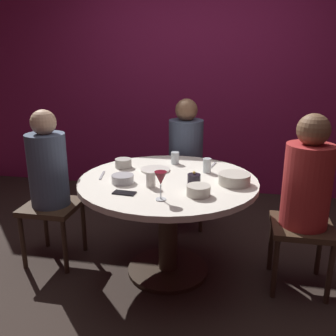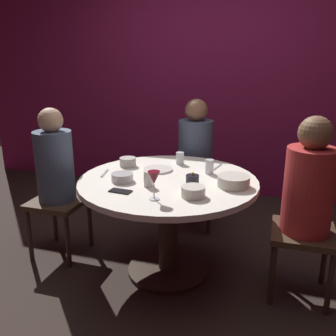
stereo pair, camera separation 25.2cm
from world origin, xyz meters
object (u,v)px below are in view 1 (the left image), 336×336
Objects in this scene: dinner_plate at (155,170)px; cup_by_right_diner at (207,165)px; seated_diner_right at (307,185)px; bowl_sauce_side at (234,179)px; dining_table at (168,201)px; bowl_small_white at (123,163)px; seated_diner_left at (48,172)px; bowl_serving_large at (123,179)px; cup_near_candle at (175,158)px; wine_glass at (161,179)px; cup_by_left_diner at (151,179)px; seated_diner_back at (186,149)px; bowl_salad_center at (198,190)px; candle_holder at (194,179)px; cell_phone at (124,193)px.

cup_by_right_diner reaches higher than dinner_plate.
seated_diner_right is 5.76× the size of bowl_sauce_side.
seated_diner_right reaches higher than dinner_plate.
dining_table is 0.48m from bowl_small_white.
dining_table is 1.05× the size of seated_diner_left.
bowl_small_white is at bearing 106.99° from bowl_serving_large.
dining_table is at bearing -87.37° from cup_near_candle.
wine_glass reaches higher than cup_near_candle.
bowl_sauce_side is 0.56m from cup_by_left_diner.
seated_diner_right reaches higher than seated_diner_left.
seated_diner_back is 12.61× the size of cup_near_candle.
seated_diner_left reaches higher than bowl_salad_center.
cup_near_candle is at bearing -22.05° from seated_diner_right.
candle_holder reaches higher than dinner_plate.
seated_diner_right is 0.73m from candle_holder.
cell_phone is at bearing -10.30° from seated_diner_back.
bowl_serving_large is at bearing 141.86° from wine_glass.
bowl_small_white is (-0.17, 0.53, 0.03)m from cell_phone.
bowl_small_white reaches higher than dinner_plate.
bowl_salad_center is 0.34m from cup_by_left_diner.
cup_by_left_diner is 0.99× the size of cup_by_right_diner.
candle_holder is 0.37m from wine_glass.
seated_diner_left is 1.18m from cup_by_right_diner.
seated_diner_right reaches higher than bowl_sauce_side.
seated_diner_back is 13.31× the size of candle_holder.
wine_glass reaches higher than bowl_serving_large.
bowl_salad_center is at bearing -49.81° from dinner_plate.
wine_glass is 0.41m from bowl_serving_large.
cup_by_right_diner is (0.33, 0.38, 0.00)m from cup_by_left_diner.
candle_holder is 0.61× the size of bowl_salad_center.
cup_near_candle is (-0.02, 0.38, 0.21)m from dining_table.
cup_near_candle is at bearing 139.87° from bowl_sauce_side.
bowl_sauce_side is at bearing 10.29° from candle_holder.
bowl_sauce_side is at bearing 119.74° from cell_phone.
cell_phone is at bearing -71.84° from bowl_small_white.
bowl_salad_center is (0.53, -0.13, 0.00)m from bowl_serving_large.
bowl_small_white is at bearing 154.85° from candle_holder.
dinner_plate is at bearing 12.49° from seated_diner_left.
cup_near_candle is (-0.94, 0.38, 0.03)m from seated_diner_right.
seated_diner_right is at bearing -22.05° from cup_near_candle.
candle_holder is at bearing 8.34° from bowl_serving_large.
bowl_serving_large is at bearing -171.66° from candle_holder.
seated_diner_back is 7.97× the size of bowl_serving_large.
dining_table is 0.29m from cup_by_left_diner.
seated_diner_right is (0.92, 0.00, 0.18)m from dining_table.
bowl_serving_large is at bearing -154.79° from cell_phone.
seated_diner_back is at bearing -42.87° from seated_diner_right.
dining_table is at bearing 0.00° from seated_diner_back.
seated_diner_left is at bearing -46.70° from seated_diner_back.
bowl_serving_large is 1.01× the size of bowl_salad_center.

